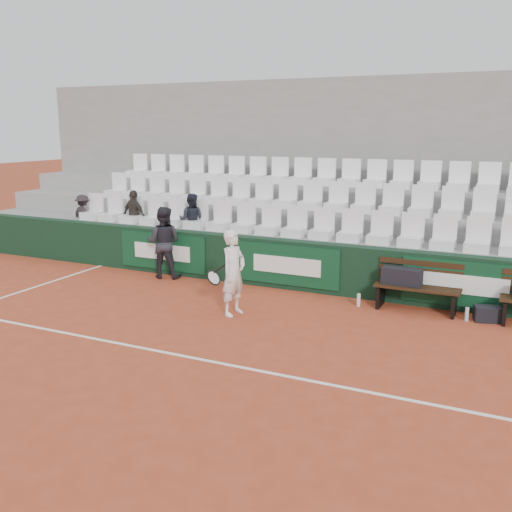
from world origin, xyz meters
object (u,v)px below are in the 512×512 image
at_px(sports_bag_left, 402,276).
at_px(spectator_b, 133,197).
at_px(tennis_player, 233,273).
at_px(bench_left, 417,299).
at_px(water_bottle_near, 359,300).
at_px(spectator_c, 191,200).
at_px(water_bottle_far, 467,314).
at_px(sports_bag_ground, 488,314).
at_px(ball_kid, 164,242).
at_px(spectator_a, 82,197).

xyz_separation_m(sports_bag_left, spectator_b, (-6.56, 0.87, 1.01)).
bearing_deg(spectator_b, tennis_player, 159.23).
distance_m(bench_left, water_bottle_near, 1.03).
bearing_deg(spectator_c, water_bottle_far, 153.69).
height_order(sports_bag_ground, ball_kid, ball_kid).
relative_size(spectator_a, spectator_c, 0.85).
xyz_separation_m(tennis_player, ball_kid, (-2.54, 1.61, 0.03)).
relative_size(water_bottle_near, water_bottle_far, 1.02).
xyz_separation_m(sports_bag_left, water_bottle_near, (-0.72, -0.24, -0.48)).
height_order(sports_bag_ground, spectator_c, spectator_c).
distance_m(sports_bag_left, tennis_player, 3.07).
bearing_deg(water_bottle_far, sports_bag_ground, 20.20).
relative_size(tennis_player, ball_kid, 0.96).
relative_size(sports_bag_left, sports_bag_ground, 1.61).
bearing_deg(tennis_player, bench_left, 28.58).
relative_size(sports_bag_ground, water_bottle_near, 1.81).
bearing_deg(water_bottle_near, tennis_player, -143.80).
bearing_deg(water_bottle_far, spectator_c, 169.64).
distance_m(sports_bag_left, spectator_a, 8.24).
relative_size(sports_bag_ground, spectator_b, 0.36).
bearing_deg(spectator_c, water_bottle_near, 149.37).
distance_m(water_bottle_far, spectator_b, 7.96).
relative_size(sports_bag_left, spectator_a, 0.67).
distance_m(water_bottle_near, spectator_b, 6.14).
distance_m(sports_bag_ground, spectator_b, 8.26).
relative_size(bench_left, tennis_player, 0.99).
xyz_separation_m(sports_bag_left, spectator_a, (-8.15, 0.87, 0.92)).
distance_m(tennis_player, spectator_a, 6.13).
relative_size(sports_bag_left, spectator_b, 0.57).
distance_m(tennis_player, ball_kid, 3.01).
bearing_deg(water_bottle_near, ball_kid, 177.01).
bearing_deg(spectator_a, sports_bag_left, -173.14).
relative_size(ball_kid, spectator_c, 1.28).
bearing_deg(sports_bag_left, spectator_c, 170.06).
distance_m(bench_left, sports_bag_left, 0.48).
relative_size(tennis_player, spectator_b, 1.24).
xyz_separation_m(bench_left, tennis_player, (-2.89, -1.58, 0.53)).
distance_m(sports_bag_ground, spectator_a, 9.79).
height_order(sports_bag_left, water_bottle_far, sports_bag_left).
bearing_deg(spectator_a, sports_bag_ground, -172.98).
distance_m(bench_left, sports_bag_ground, 1.21).
xyz_separation_m(bench_left, sports_bag_left, (-0.29, 0.05, 0.38)).
relative_size(sports_bag_left, tennis_player, 0.46).
height_order(sports_bag_ground, spectator_a, spectator_a).
relative_size(ball_kid, spectator_a, 1.51).
bearing_deg(ball_kid, spectator_c, -116.51).
bearing_deg(spectator_a, ball_kid, 176.59).
xyz_separation_m(spectator_a, spectator_c, (3.18, 0.00, 0.09)).
height_order(water_bottle_near, spectator_c, spectator_c).
relative_size(water_bottle_near, ball_kid, 0.15).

